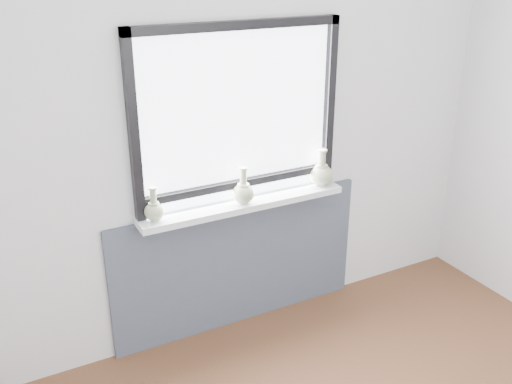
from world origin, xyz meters
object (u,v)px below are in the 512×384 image
windowsill (244,204)px  vase_a (154,210)px  vase_c (321,173)px  vase_b (243,192)px

windowsill → vase_a: 0.57m
vase_a → vase_c: (1.12, 0.01, 0.02)m
vase_a → vase_b: bearing=-1.9°
windowsill → vase_a: (-0.56, -0.00, 0.08)m
windowsill → vase_a: vase_a is taller
vase_b → vase_c: (0.57, 0.02, 0.01)m
vase_a → vase_b: 0.55m
vase_b → vase_c: vase_c is taller
vase_a → windowsill: bearing=0.2°
windowsill → vase_c: vase_c is taller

